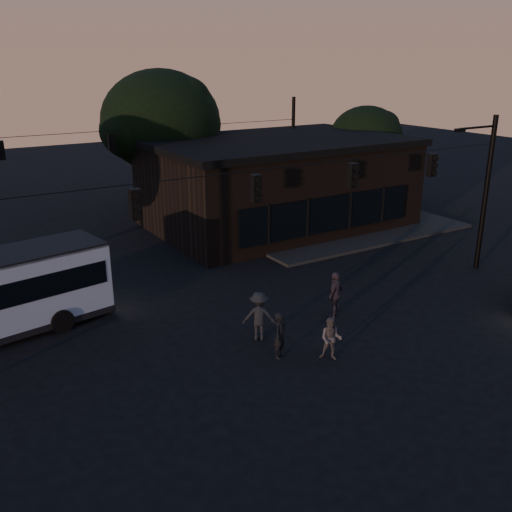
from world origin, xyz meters
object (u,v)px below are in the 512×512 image
building (277,182)px  pedestrian_b (331,339)px  pedestrian_a (280,335)px  pedestrian_c (335,294)px  pedestrian_d (259,316)px

building → pedestrian_b: (-8.03, -15.32, -1.93)m
building → pedestrian_a: bearing=-123.5°
pedestrian_a → pedestrian_c: pedestrian_c is taller
pedestrian_d → pedestrian_c: bearing=-148.6°
building → pedestrian_a: 17.20m
pedestrian_a → pedestrian_d: pedestrian_d is taller
pedestrian_b → pedestrian_d: 2.91m
pedestrian_c → pedestrian_b: bearing=23.1°
pedestrian_b → pedestrian_d: (-1.30, 2.59, 0.16)m
building → pedestrian_b: bearing=-117.7°
pedestrian_a → pedestrian_b: size_ratio=1.08×
pedestrian_a → pedestrian_d: size_ratio=0.90×
building → pedestrian_b: 17.40m
pedestrian_d → pedestrian_b: bearing=146.8°
building → pedestrian_a: (-9.43, -14.26, -1.87)m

